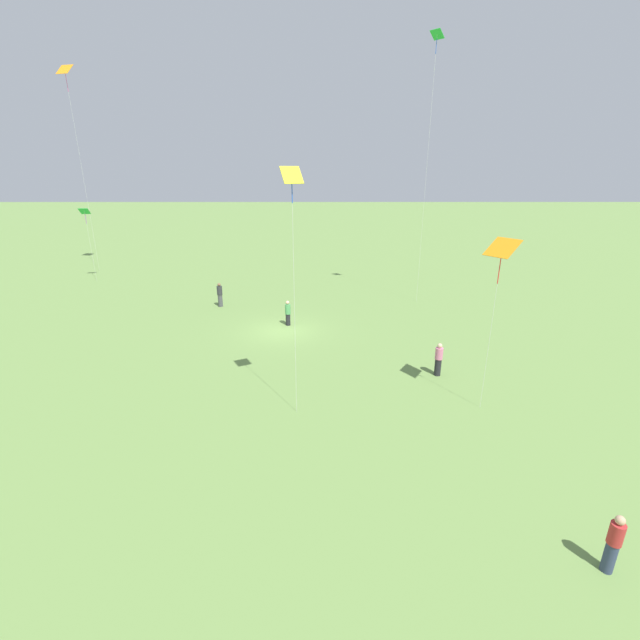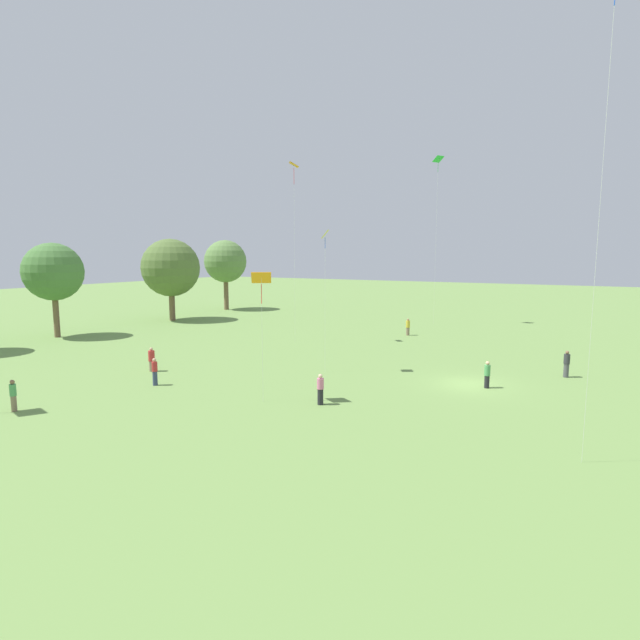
{
  "view_description": "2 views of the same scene",
  "coord_description": "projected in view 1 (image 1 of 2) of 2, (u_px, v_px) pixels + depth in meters",
  "views": [
    {
      "loc": [
        -2.4,
        26.08,
        9.88
      ],
      "look_at": [
        -2.43,
        8.52,
        3.72
      ],
      "focal_mm": 24.0,
      "sensor_mm": 36.0,
      "label": 1
    },
    {
      "loc": [
        -32.1,
        -6.61,
        8.32
      ],
      "look_at": [
        -3.27,
        9.28,
        4.0
      ],
      "focal_mm": 28.0,
      "sensor_mm": 36.0,
      "label": 2
    }
  ],
  "objects": [
    {
      "name": "ground_plane",
      "position": [
        283.0,
        331.0,
        27.88
      ],
      "size": [
        240.0,
        240.0,
        0.0
      ],
      "primitive_type": "plane",
      "color": "#6B8E47"
    },
    {
      "name": "person_1",
      "position": [
        220.0,
        295.0,
        32.54
      ],
      "size": [
        0.5,
        0.5,
        1.84
      ],
      "rotation": [
        0.0,
        0.0,
        2.83
      ],
      "color": "#4C4C51",
      "rests_on": "ground_plane"
    },
    {
      "name": "person_4",
      "position": [
        613.0,
        544.0,
        10.88
      ],
      "size": [
        0.48,
        0.48,
        1.77
      ],
      "rotation": [
        0.0,
        0.0,
        1.08
      ],
      "color": "#333D5B",
      "rests_on": "ground_plane"
    },
    {
      "name": "person_5",
      "position": [
        438.0,
        360.0,
        21.54
      ],
      "size": [
        0.52,
        0.52,
        1.74
      ],
      "rotation": [
        0.0,
        0.0,
        3.62
      ],
      "color": "#232328",
      "rests_on": "ground_plane"
    },
    {
      "name": "person_6",
      "position": [
        288.0,
        313.0,
        28.59
      ],
      "size": [
        0.52,
        0.52,
        1.71
      ],
      "rotation": [
        0.0,
        0.0,
        2.44
      ],
      "color": "#232328",
      "rests_on": "ground_plane"
    },
    {
      "name": "kite_0",
      "position": [
        85.0,
        213.0,
        38.48
      ],
      "size": [
        0.91,
        0.76,
        6.69
      ],
      "rotation": [
        0.0,
        0.0,
        5.62
      ],
      "color": "green",
      "rests_on": "ground_plane"
    },
    {
      "name": "kite_1",
      "position": [
        502.0,
        252.0,
        16.59
      ],
      "size": [
        1.37,
        1.41,
        7.38
      ],
      "rotation": [
        0.0,
        0.0,
        1.39
      ],
      "color": "orange",
      "rests_on": "ground_plane"
    },
    {
      "name": "kite_4",
      "position": [
        292.0,
        188.0,
        15.46
      ],
      "size": [
        0.9,
        0.78,
        10.03
      ],
      "rotation": [
        0.0,
        0.0,
        2.81
      ],
      "color": "yellow",
      "rests_on": "ground_plane"
    },
    {
      "name": "kite_5",
      "position": [
        66.0,
        77.0,
        38.32
      ],
      "size": [
        1.45,
        1.21,
        18.85
      ],
      "rotation": [
        0.0,
        0.0,
        2.11
      ],
      "color": "orange",
      "rests_on": "ground_plane"
    },
    {
      "name": "kite_7",
      "position": [
        435.0,
        58.0,
        28.5
      ],
      "size": [
        1.01,
        1.01,
        18.56
      ],
      "rotation": [
        0.0,
        0.0,
        4.7
      ],
      "color": "green",
      "rests_on": "ground_plane"
    }
  ]
}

